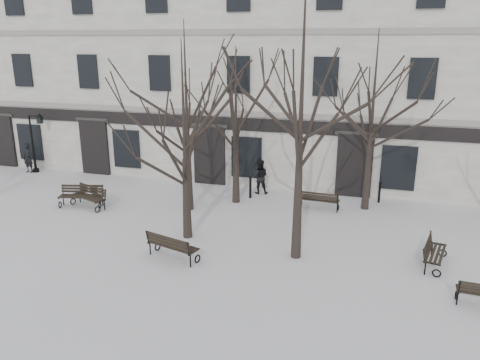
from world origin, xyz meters
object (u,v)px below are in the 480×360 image
at_px(bench_0, 81,195).
at_px(lamp_post, 35,139).
at_px(tree_1, 184,118).
at_px(bench_5, 433,252).
at_px(tree_2, 302,82).
at_px(bench_4, 319,200).
at_px(bench_1, 172,245).
at_px(bench_3, 89,196).

relative_size(bench_0, lamp_post, 0.60).
bearing_deg(tree_1, bench_5, 0.83).
distance_m(tree_2, bench_4, 7.11).
relative_size(tree_2, bench_1, 4.82).
bearing_deg(tree_2, bench_1, -161.01).
bearing_deg(bench_0, tree_2, -27.21).
relative_size(tree_2, bench_3, 4.84).
distance_m(bench_0, lamp_post, 6.95).
bearing_deg(lamp_post, tree_1, -27.67).
distance_m(bench_0, bench_1, 6.93).
distance_m(tree_2, bench_5, 6.85).
xyz_separation_m(bench_1, bench_3, (-5.53, 3.65, -0.00)).
height_order(tree_1, bench_0, tree_1).
xyz_separation_m(tree_2, lamp_post, (-15.25, 6.37, -3.88)).
bearing_deg(tree_1, bench_3, 161.35).
bearing_deg(bench_3, tree_1, 1.52).
bearing_deg(tree_1, bench_1, -83.29).
relative_size(bench_1, bench_4, 1.11).
height_order(bench_0, lamp_post, lamp_post).
distance_m(bench_0, bench_5, 14.18).
distance_m(bench_1, bench_3, 6.62).
bearing_deg(bench_4, bench_5, 138.90).
xyz_separation_m(bench_0, lamp_post, (-5.47, 4.07, 1.37)).
bearing_deg(bench_0, tree_1, -31.32).
height_order(tree_1, bench_5, tree_1).
relative_size(bench_4, lamp_post, 0.53).
relative_size(tree_1, lamp_post, 2.16).
bearing_deg(bench_1, lamp_post, -17.97).
xyz_separation_m(bench_4, bench_5, (4.14, -4.10, 0.00)).
xyz_separation_m(tree_1, bench_0, (-5.68, 1.78, -3.87)).
distance_m(bench_5, lamp_post, 20.42).
relative_size(bench_5, lamp_post, 0.55).
xyz_separation_m(bench_3, bench_4, (9.56, 2.43, -0.03)).
bearing_deg(lamp_post, tree_2, -22.68).
relative_size(bench_0, bench_1, 1.01).
bearing_deg(tree_1, tree_2, -7.32).
bearing_deg(tree_2, lamp_post, 157.32).
distance_m(tree_1, bench_4, 7.16).
bearing_deg(bench_1, bench_5, -150.21).
distance_m(tree_1, bench_1, 4.31).
bearing_deg(bench_4, tree_1, 48.33).
relative_size(tree_1, bench_0, 3.63).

